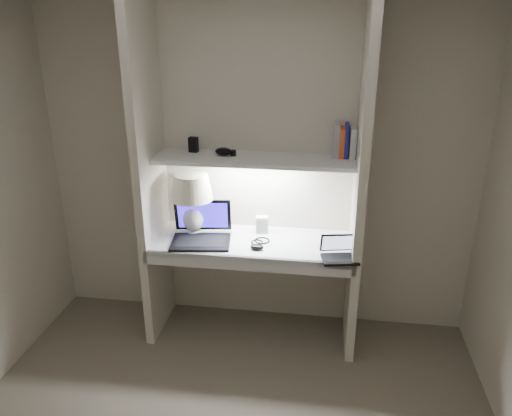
% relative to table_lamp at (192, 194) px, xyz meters
% --- Properties ---
extents(back_wall, '(3.20, 0.01, 2.50)m').
position_rel_table_lamp_xyz_m(back_wall, '(0.45, 0.20, 0.17)').
color(back_wall, beige).
rests_on(back_wall, floor).
extents(alcove_panel_left, '(0.06, 0.55, 2.50)m').
position_rel_table_lamp_xyz_m(alcove_panel_left, '(-0.28, -0.07, 0.17)').
color(alcove_panel_left, beige).
rests_on(alcove_panel_left, floor).
extents(alcove_panel_right, '(0.06, 0.55, 2.50)m').
position_rel_table_lamp_xyz_m(alcove_panel_right, '(1.18, -0.07, 0.17)').
color(alcove_panel_right, beige).
rests_on(alcove_panel_right, floor).
extents(desk, '(1.40, 0.55, 0.04)m').
position_rel_table_lamp_xyz_m(desk, '(0.45, -0.07, -0.33)').
color(desk, white).
rests_on(desk, alcove_panel_left).
extents(desk_apron, '(1.46, 0.03, 0.10)m').
position_rel_table_lamp_xyz_m(desk_apron, '(0.45, -0.33, -0.36)').
color(desk_apron, silver).
rests_on(desk_apron, desk).
extents(shelf, '(1.40, 0.36, 0.03)m').
position_rel_table_lamp_xyz_m(shelf, '(0.45, 0.02, 0.27)').
color(shelf, silver).
rests_on(shelf, back_wall).
extents(strip_light, '(0.60, 0.04, 0.02)m').
position_rel_table_lamp_xyz_m(strip_light, '(0.45, 0.02, 0.25)').
color(strip_light, white).
rests_on(strip_light, shelf).
extents(table_lamp, '(0.31, 0.31, 0.46)m').
position_rel_table_lamp_xyz_m(table_lamp, '(0.00, 0.00, 0.00)').
color(table_lamp, white).
rests_on(table_lamp, desk).
extents(laptop_main, '(0.46, 0.41, 0.28)m').
position_rel_table_lamp_xyz_m(laptop_main, '(0.09, -0.10, -0.25)').
color(laptop_main, black).
rests_on(laptop_main, desk).
extents(laptop_netbook, '(0.27, 0.25, 0.15)m').
position_rel_table_lamp_xyz_m(laptop_netbook, '(1.07, -0.26, -0.27)').
color(laptop_netbook, black).
rests_on(laptop_netbook, desk).
extents(speaker, '(0.10, 0.08, 0.13)m').
position_rel_table_lamp_xyz_m(speaker, '(0.50, 0.08, -0.24)').
color(speaker, silver).
rests_on(speaker, desk).
extents(mouse, '(0.10, 0.07, 0.04)m').
position_rel_table_lamp_xyz_m(mouse, '(0.50, -0.21, -0.29)').
color(mouse, black).
rests_on(mouse, desk).
extents(cable_coil, '(0.11, 0.11, 0.01)m').
position_rel_table_lamp_xyz_m(cable_coil, '(0.52, -0.07, -0.30)').
color(cable_coil, black).
rests_on(cable_coil, desk).
extents(sticky_note, '(0.09, 0.09, 0.00)m').
position_rel_table_lamp_xyz_m(sticky_note, '(0.03, 0.01, -0.31)').
color(sticky_note, '#FFFD35').
rests_on(sticky_note, desk).
extents(book_row, '(0.22, 0.16, 0.23)m').
position_rel_table_lamp_xyz_m(book_row, '(1.10, 0.14, 0.40)').
color(book_row, white).
rests_on(book_row, shelf).
extents(shelf_box, '(0.07, 0.05, 0.11)m').
position_rel_table_lamp_xyz_m(shelf_box, '(-0.00, 0.11, 0.34)').
color(shelf_box, black).
rests_on(shelf_box, shelf).
extents(shelf_gadget, '(0.14, 0.12, 0.05)m').
position_rel_table_lamp_xyz_m(shelf_gadget, '(0.23, 0.04, 0.32)').
color(shelf_gadget, black).
rests_on(shelf_gadget, shelf).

